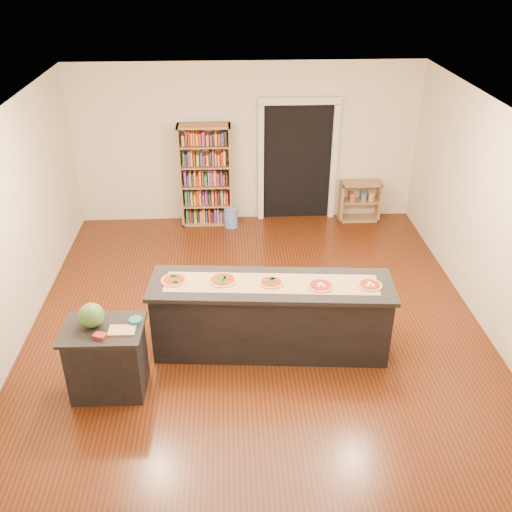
{
  "coord_description": "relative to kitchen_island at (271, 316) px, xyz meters",
  "views": [
    {
      "loc": [
        -0.32,
        -6.12,
        4.53
      ],
      "look_at": [
        0.0,
        0.2,
        1.0
      ],
      "focal_mm": 40.0,
      "sensor_mm": 36.0,
      "label": 1
    }
  ],
  "objects": [
    {
      "name": "package_red",
      "position": [
        -1.86,
        -0.83,
        0.4
      ],
      "size": [
        0.15,
        0.13,
        0.05
      ],
      "primitive_type": "cube",
      "rotation": [
        0.0,
        0.0,
        -0.32
      ],
      "color": "maroon",
      "rests_on": "side_counter"
    },
    {
      "name": "pizza_d",
      "position": [
        0.57,
        -0.09,
        0.49
      ],
      "size": [
        0.31,
        0.31,
        0.02
      ],
      "color": "#C08649",
      "rests_on": "kitchen_island"
    },
    {
      "name": "package_teal",
      "position": [
        -1.53,
        -0.59,
        0.41
      ],
      "size": [
        0.14,
        0.14,
        0.05
      ],
      "primitive_type": "cylinder",
      "color": "#195966",
      "rests_on": "side_counter"
    },
    {
      "name": "pizza_e",
      "position": [
        1.15,
        -0.11,
        0.49
      ],
      "size": [
        0.3,
        0.3,
        0.02
      ],
      "color": "#C08649",
      "rests_on": "kitchen_island"
    },
    {
      "name": "kraft_paper",
      "position": [
        -0.0,
        -0.0,
        0.48
      ],
      "size": [
        2.55,
        0.66,
        0.0
      ],
      "primitive_type": "cube",
      "rotation": [
        0.0,
        0.0,
        -0.08
      ],
      "color": "tan",
      "rests_on": "kitchen_island"
    },
    {
      "name": "side_counter",
      "position": [
        -1.87,
        -0.66,
        -0.05
      ],
      "size": [
        0.87,
        0.64,
        0.86
      ],
      "rotation": [
        0.0,
        0.0,
        -0.02
      ],
      "color": "black",
      "rests_on": "ground"
    },
    {
      "name": "kitchen_island",
      "position": [
        0.0,
        0.0,
        0.0
      ],
      "size": [
        2.9,
        0.79,
        0.96
      ],
      "rotation": [
        0.0,
        0.0,
        -0.08
      ],
      "color": "black",
      "rests_on": "ground"
    },
    {
      "name": "pizza_b",
      "position": [
        -0.57,
        0.09,
        0.49
      ],
      "size": [
        0.34,
        0.34,
        0.02
      ],
      "color": "#C08649",
      "rests_on": "kitchen_island"
    },
    {
      "name": "pizza_c",
      "position": [
        0.0,
        0.0,
        0.49
      ],
      "size": [
        0.31,
        0.31,
        0.02
      ],
      "color": "#C08649",
      "rests_on": "kitchen_island"
    },
    {
      "name": "bookshelf",
      "position": [
        -0.87,
        3.69,
        0.42
      ],
      "size": [
        0.91,
        0.32,
        1.81
      ],
      "primitive_type": "cube",
      "color": "#A0784D",
      "rests_on": "ground"
    },
    {
      "name": "cutting_board",
      "position": [
        -1.65,
        -0.73,
        0.39
      ],
      "size": [
        0.29,
        0.2,
        0.02
      ],
      "primitive_type": "cube",
      "rotation": [
        0.0,
        0.0,
        -0.03
      ],
      "color": "tan",
      "rests_on": "side_counter"
    },
    {
      "name": "low_shelf",
      "position": [
        1.89,
        3.69,
        -0.12
      ],
      "size": [
        0.73,
        0.31,
        0.73
      ],
      "primitive_type": "cube",
      "color": "#A0784D",
      "rests_on": "ground"
    },
    {
      "name": "doorway",
      "position": [
        0.75,
        3.86,
        0.72
      ],
      "size": [
        1.4,
        0.09,
        2.21
      ],
      "color": "black",
      "rests_on": "room"
    },
    {
      "name": "waste_bin",
      "position": [
        -0.45,
        3.51,
        -0.31
      ],
      "size": [
        0.24,
        0.24,
        0.35
      ],
      "primitive_type": "cylinder",
      "color": "#688AE7",
      "rests_on": "ground"
    },
    {
      "name": "pizza_a",
      "position": [
        -1.15,
        0.11,
        0.49
      ],
      "size": [
        0.33,
        0.33,
        0.02
      ],
      "color": "#C08649",
      "rests_on": "kitchen_island"
    },
    {
      "name": "watermelon",
      "position": [
        -1.98,
        -0.61,
        0.52
      ],
      "size": [
        0.27,
        0.27,
        0.27
      ],
      "primitive_type": "sphere",
      "color": "#144214",
      "rests_on": "side_counter"
    },
    {
      "name": "room",
      "position": [
        -0.15,
        0.4,
        0.92
      ],
      "size": [
        6.0,
        7.0,
        2.8
      ],
      "color": "beige",
      "rests_on": "ground"
    }
  ]
}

